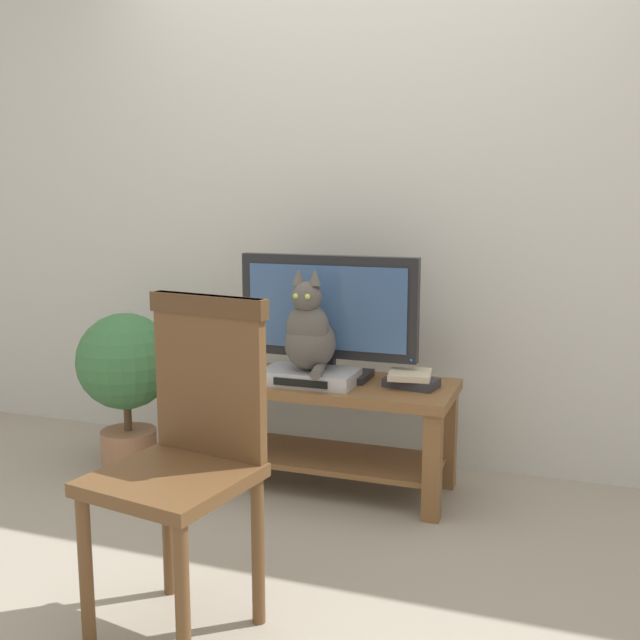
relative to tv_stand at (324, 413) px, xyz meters
name	(u,v)px	position (x,y,z in m)	size (l,w,h in m)	color
ground_plane	(283,548)	(0.05, -0.60, -0.34)	(12.00, 12.00, 0.00)	gray
back_wall	(368,170)	(0.05, 0.50, 1.06)	(7.00, 0.12, 2.80)	beige
tv_stand	(324,413)	(0.00, 0.00, 0.00)	(1.14, 0.46, 0.49)	brown
tv	(328,314)	(0.00, 0.06, 0.43)	(0.80, 0.20, 0.54)	black
media_box	(310,376)	(-0.04, -0.07, 0.18)	(0.40, 0.24, 0.06)	#ADADB2
cat	(309,333)	(-0.04, -0.09, 0.37)	(0.22, 0.30, 0.44)	#514C47
wooden_chair	(189,441)	(-0.03, -1.13, 0.24)	(0.48, 0.48, 1.00)	brown
book_stack	(411,379)	(0.38, 0.02, 0.18)	(0.24, 0.20, 0.06)	#2D2D33
potted_plant	(126,373)	(-0.95, -0.09, 0.13)	(0.45, 0.45, 0.75)	#9E6B4C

